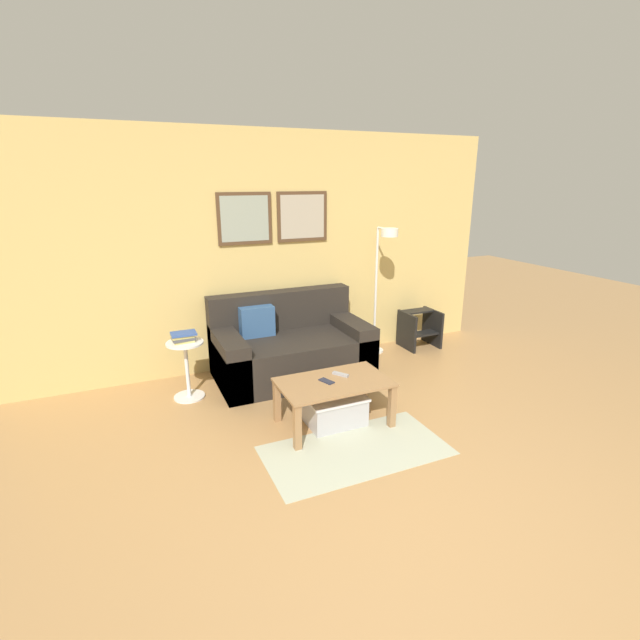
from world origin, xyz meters
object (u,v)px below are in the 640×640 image
(couch, at_px, (290,349))
(cell_phone, at_px, (327,381))
(storage_bin, at_px, (333,408))
(step_stool, at_px, (420,328))
(coffee_table, at_px, (334,389))
(side_table, at_px, (187,365))
(remote_control, at_px, (341,374))
(floor_lamp, at_px, (383,270))
(book_stack, at_px, (183,337))

(couch, relative_size, cell_phone, 11.47)
(storage_bin, relative_size, step_stool, 1.10)
(couch, distance_m, coffee_table, 1.15)
(side_table, xyz_separation_m, remote_control, (1.18, -0.94, 0.07))
(couch, distance_m, storage_bin, 1.12)
(side_table, bearing_deg, floor_lamp, 5.55)
(storage_bin, xyz_separation_m, floor_lamp, (1.21, 1.21, 0.91))
(side_table, bearing_deg, coffee_table, -43.82)
(remote_control, relative_size, step_stool, 0.33)
(floor_lamp, relative_size, remote_control, 10.17)
(storage_bin, bearing_deg, remote_control, 26.94)
(side_table, distance_m, step_stool, 2.91)
(side_table, bearing_deg, book_stack, 108.73)
(coffee_table, height_order, storage_bin, coffee_table)
(step_stool, bearing_deg, side_table, -174.45)
(side_table, height_order, book_stack, book_stack)
(storage_bin, xyz_separation_m, book_stack, (-1.09, 1.01, 0.49))
(floor_lamp, bearing_deg, coffee_table, -134.20)
(coffee_table, bearing_deg, floor_lamp, 45.80)
(remote_control, distance_m, step_stool, 2.12)
(book_stack, bearing_deg, step_stool, 5.16)
(side_table, relative_size, cell_phone, 4.09)
(book_stack, bearing_deg, floor_lamp, 5.05)
(floor_lamp, xyz_separation_m, step_stool, (0.61, 0.06, -0.79))
(coffee_table, bearing_deg, storage_bin, 74.08)
(coffee_table, relative_size, remote_control, 6.28)
(couch, height_order, side_table, couch)
(couch, xyz_separation_m, floor_lamp, (1.19, 0.10, 0.75))
(floor_lamp, bearing_deg, step_stool, 5.55)
(coffee_table, distance_m, remote_control, 0.16)
(book_stack, height_order, cell_phone, book_stack)
(coffee_table, xyz_separation_m, floor_lamp, (1.22, 1.25, 0.71))
(storage_bin, relative_size, cell_phone, 3.62)
(couch, relative_size, storage_bin, 3.17)
(couch, distance_m, floor_lamp, 1.41)
(storage_bin, xyz_separation_m, remote_control, (0.09, 0.05, 0.28))
(floor_lamp, bearing_deg, remote_control, -133.68)
(floor_lamp, height_order, cell_phone, floor_lamp)
(book_stack, bearing_deg, couch, 5.12)
(couch, relative_size, step_stool, 3.48)
(coffee_table, height_order, remote_control, remote_control)
(coffee_table, xyz_separation_m, book_stack, (-1.08, 1.05, 0.29))
(storage_bin, bearing_deg, couch, 89.16)
(coffee_table, distance_m, book_stack, 1.53)
(side_table, distance_m, cell_phone, 1.43)
(couch, height_order, storage_bin, couch)
(book_stack, bearing_deg, side_table, -71.27)
(book_stack, height_order, remote_control, book_stack)
(side_table, bearing_deg, couch, 6.16)
(couch, height_order, remote_control, couch)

